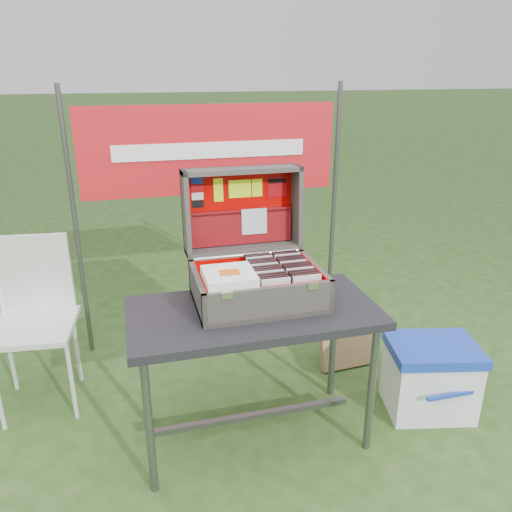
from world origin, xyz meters
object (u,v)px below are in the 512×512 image
object	(u,v)px
table	(254,375)
cooler	(430,377)
chair	(33,330)
cardboard_box	(345,339)
suitcase	(255,240)

from	to	relation	value
table	cooler	bearing A→B (deg)	-2.04
cooler	table	bearing A→B (deg)	-169.59
cooler	chair	world-z (taller)	chair
table	cardboard_box	world-z (taller)	table
suitcase	cardboard_box	bearing A→B (deg)	27.81
cooler	chair	distance (m)	2.16
chair	table	bearing A→B (deg)	-22.02
table	chair	distance (m)	1.22
chair	cardboard_box	distance (m)	1.82
cooler	chair	xyz separation A→B (m)	(-2.05, 0.60, 0.26)
cardboard_box	chair	bearing A→B (deg)	173.89
suitcase	chair	bearing A→B (deg)	159.19
suitcase	cooler	distance (m)	1.25
suitcase	chair	size ratio (longest dim) A/B	0.64
suitcase	cooler	xyz separation A→B (m)	(0.94, -0.17, -0.81)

